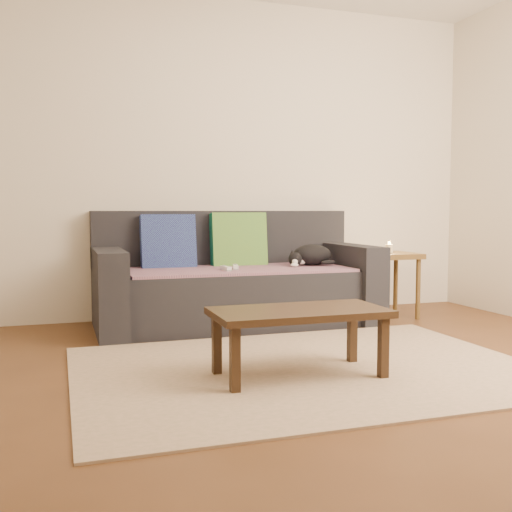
% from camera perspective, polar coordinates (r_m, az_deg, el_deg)
% --- Properties ---
extents(ground, '(4.50, 4.50, 0.00)m').
position_cam_1_polar(ground, '(3.22, 5.98, -11.38)').
color(ground, brown).
rests_on(ground, ground).
extents(back_wall, '(4.50, 0.04, 2.60)m').
position_cam_1_polar(back_wall, '(5.01, -3.46, 9.24)').
color(back_wall, beige).
rests_on(back_wall, ground).
extents(sofa, '(2.10, 0.94, 0.87)m').
position_cam_1_polar(sofa, '(4.62, -2.04, -2.66)').
color(sofa, '#232328').
rests_on(sofa, ground).
extents(throw_blanket, '(1.66, 0.74, 0.02)m').
position_cam_1_polar(throw_blanket, '(4.51, -1.72, -1.28)').
color(throw_blanket, '#482B52').
rests_on(throw_blanket, sofa).
extents(cushion_navy, '(0.42, 0.17, 0.43)m').
position_cam_1_polar(cushion_navy, '(4.64, -8.37, 1.31)').
color(cushion_navy, '#181456').
rests_on(cushion_navy, throw_blanket).
extents(cushion_green, '(0.45, 0.16, 0.46)m').
position_cam_1_polar(cushion_green, '(4.77, -1.68, 1.44)').
color(cushion_green, '#0E5B3E').
rests_on(cushion_green, throw_blanket).
extents(cat, '(0.42, 0.32, 0.17)m').
position_cam_1_polar(cat, '(4.75, 5.22, 0.06)').
color(cat, black).
rests_on(cat, throw_blanket).
extents(wii_remote_a, '(0.05, 0.15, 0.03)m').
position_cam_1_polar(wii_remote_a, '(4.34, -2.89, -1.18)').
color(wii_remote_a, white).
rests_on(wii_remote_a, throw_blanket).
extents(wii_remote_b, '(0.07, 0.15, 0.03)m').
position_cam_1_polar(wii_remote_b, '(4.44, -1.97, -1.05)').
color(wii_remote_b, white).
rests_on(wii_remote_b, throw_blanket).
extents(side_table, '(0.42, 0.42, 0.53)m').
position_cam_1_polar(side_table, '(5.01, 12.55, -0.76)').
color(side_table, brown).
rests_on(side_table, ground).
extents(candle, '(0.06, 0.06, 0.09)m').
position_cam_1_polar(candle, '(5.00, 12.57, 0.72)').
color(candle, beige).
rests_on(candle, side_table).
extents(rug, '(2.50, 1.80, 0.01)m').
position_cam_1_polar(rug, '(3.35, 4.91, -10.64)').
color(rug, tan).
rests_on(rug, ground).
extents(coffee_table, '(0.91, 0.45, 0.36)m').
position_cam_1_polar(coffee_table, '(3.14, 4.13, -5.88)').
color(coffee_table, black).
rests_on(coffee_table, rug).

